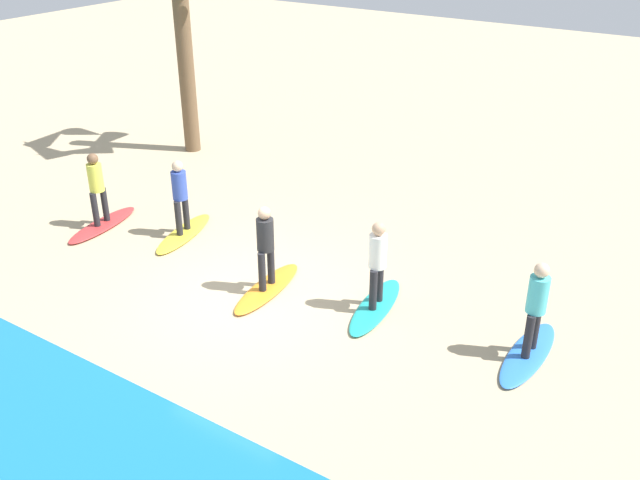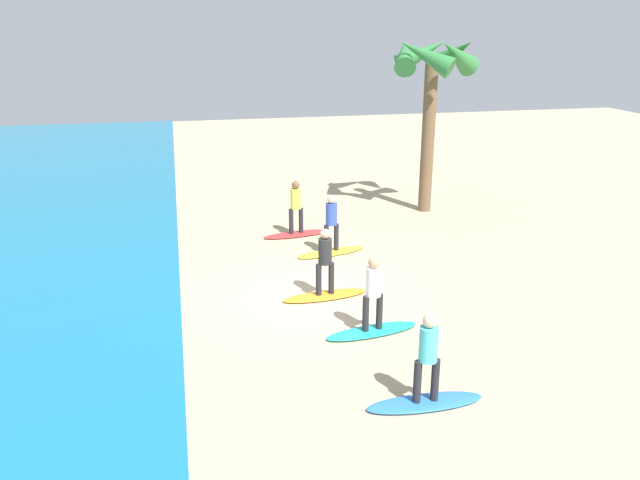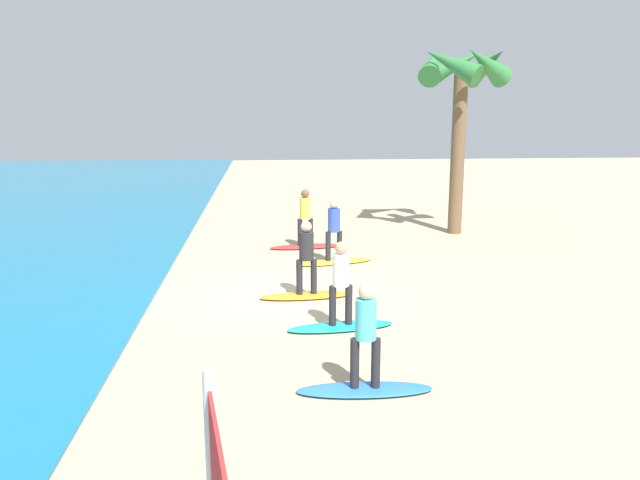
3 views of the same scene
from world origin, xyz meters
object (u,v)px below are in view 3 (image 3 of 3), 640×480
(surfboard_blue, at_px, (365,390))
(surfer_teal, at_px, (341,277))
(surfer_yellow, at_px, (334,225))
(surfboard_red, at_px, (305,246))
(surfer_red, at_px, (305,213))
(surfboard_teal, at_px, (341,326))
(palm_tree, at_px, (461,81))
(surfer_blue, at_px, (366,328))
(surfboard_orange, at_px, (307,296))
(surfboard_yellow, at_px, (334,262))
(surfer_orange, at_px, (306,252))

(surfboard_blue, relative_size, surfer_teal, 1.28)
(surfer_yellow, height_order, surfboard_red, surfer_yellow)
(surfboard_blue, distance_m, surfer_red, 9.63)
(surfer_teal, relative_size, surfboard_red, 0.78)
(surfer_teal, distance_m, surfer_red, 6.79)
(surfboard_teal, xyz_separation_m, palm_tree, (8.55, -4.55, 4.75))
(surfboard_blue, xyz_separation_m, surfboard_red, (9.57, 0.45, 0.00))
(surfboard_teal, bearing_deg, surfer_teal, -98.49)
(surfer_teal, height_order, surfer_red, same)
(surfer_yellow, relative_size, surfer_red, 1.00)
(surfer_blue, height_order, palm_tree, palm_tree)
(surfer_yellow, bearing_deg, palm_tree, -49.75)
(surfer_blue, xyz_separation_m, surfboard_orange, (4.81, 0.65, -0.99))
(surfboard_blue, distance_m, surfer_yellow, 7.80)
(surfboard_teal, xyz_separation_m, surfboard_yellow, (4.96, -0.31, 0.00))
(surfer_blue, distance_m, surfer_red, 9.58)
(surfboard_yellow, bearing_deg, surfboard_teal, 73.18)
(palm_tree, bearing_deg, surfer_blue, 158.52)
(surfboard_yellow, distance_m, palm_tree, 7.31)
(surfer_blue, height_order, surfboard_orange, surfer_blue)
(surfboard_blue, distance_m, surfboard_orange, 4.85)
(surfer_teal, distance_m, palm_tree, 10.39)
(surfboard_orange, xyz_separation_m, surfboard_yellow, (2.93, -0.87, 0.00))
(surfboard_yellow, xyz_separation_m, surfboard_red, (1.83, 0.67, 0.00))
(surfer_yellow, distance_m, surfboard_red, 2.19)
(surfboard_yellow, xyz_separation_m, palm_tree, (3.59, -4.24, 4.75))
(surfer_teal, bearing_deg, surfer_yellow, -3.60)
(surfboard_yellow, bearing_deg, surfer_blue, 75.17)
(surfboard_teal, xyz_separation_m, surfboard_red, (6.79, 0.36, 0.00))
(surfboard_teal, xyz_separation_m, surfer_yellow, (4.96, -0.31, 0.99))
(surfboard_teal, distance_m, surfer_teal, 0.99)
(surfboard_yellow, bearing_deg, palm_tree, -152.97)
(surfer_orange, height_order, surfboard_red, surfer_orange)
(surfboard_orange, bearing_deg, surfboard_teal, 99.73)
(surfer_teal, relative_size, surfer_yellow, 1.00)
(surfboard_red, bearing_deg, surfer_teal, 84.88)
(surfboard_teal, bearing_deg, surfboard_blue, 83.47)
(surfer_yellow, bearing_deg, surfboard_red, 20.12)
(surfer_red, bearing_deg, surfer_orange, 177.62)
(surfer_red, distance_m, palm_tree, 6.43)
(surfboard_orange, relative_size, surfer_red, 1.28)
(surfboard_orange, bearing_deg, surfer_red, -98.00)
(surfer_blue, xyz_separation_m, surfer_red, (9.57, 0.45, 0.00))
(surfer_blue, distance_m, surfboard_orange, 4.95)
(surfboard_yellow, bearing_deg, surfer_yellow, -0.00)
(surfer_teal, bearing_deg, surfboard_yellow, -3.60)
(surfboard_yellow, relative_size, surfboard_red, 1.00)
(surfboard_orange, bearing_deg, surfboard_red, -98.00)
(surfboard_blue, height_order, surfer_yellow, surfer_yellow)
(surfer_yellow, bearing_deg, surfboard_yellow, 0.00)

